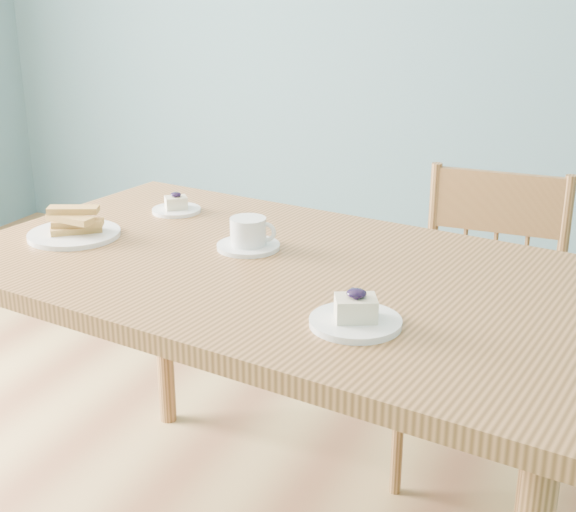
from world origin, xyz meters
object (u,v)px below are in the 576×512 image
Objects in this scene: dining_table at (283,299)px; dining_chair at (481,330)px; biscotti_plate at (74,228)px; cheesecake_plate_near at (356,316)px; cheesecake_plate_far at (176,207)px; coffee_cup at (249,236)px.

dining_chair reaches higher than dining_table.
biscotti_plate is (-0.58, -0.02, 0.11)m from dining_table.
dining_chair is at bearing 66.91° from dining_table.
dining_chair reaches higher than biscotti_plate.
cheesecake_plate_near is 0.77× the size of biscotti_plate.
biscotti_plate is at bearing -112.78° from cheesecake_plate_far.
dining_chair reaches higher than coffee_cup.
cheesecake_plate_near is at bearing -53.27° from coffee_cup.
coffee_cup is 0.46m from biscotti_plate.
coffee_cup is (-0.39, 0.32, 0.01)m from cheesecake_plate_near.
cheesecake_plate_near is at bearing -98.03° from dining_chair.
biscotti_plate reaches higher than cheesecake_plate_near.
dining_table is 0.37m from cheesecake_plate_near.
dining_table is 9.22× the size of cheesecake_plate_near.
coffee_cup is (0.33, -0.20, 0.02)m from cheesecake_plate_far.
cheesecake_plate_near is 1.31× the size of cheesecake_plate_far.
cheesecake_plate_far is 0.58× the size of biscotti_plate.
dining_chair is 3.96× the size of biscotti_plate.
cheesecake_plate_far is 0.88× the size of coffee_cup.
biscotti_plate is at bearing 165.08° from cheesecake_plate_near.
dining_chair reaches higher than cheesecake_plate_near.
dining_chair is 1.20m from biscotti_plate.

